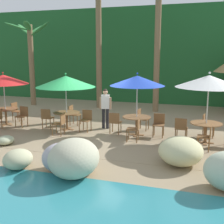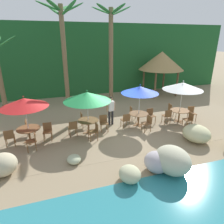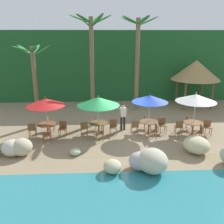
% 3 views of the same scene
% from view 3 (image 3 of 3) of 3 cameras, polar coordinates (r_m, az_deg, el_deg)
% --- Properties ---
extents(ground_plane, '(120.00, 120.00, 0.00)m').
position_cam_3_polar(ground_plane, '(14.50, 2.26, -5.46)').
color(ground_plane, '#937F60').
extents(terrace_deck, '(18.00, 5.20, 0.01)m').
position_cam_3_polar(terrace_deck, '(14.50, 2.26, -5.44)').
color(terrace_deck, '#937F60').
rests_on(terrace_deck, ground).
extents(foliage_backdrop, '(28.00, 2.40, 6.00)m').
position_cam_3_polar(foliage_backdrop, '(22.49, 0.35, 10.69)').
color(foliage_backdrop, '#1E5628').
rests_on(foliage_backdrop, ground).
extents(rock_seawall, '(14.90, 3.20, 1.01)m').
position_cam_3_polar(rock_seawall, '(11.80, 11.71, -9.26)').
color(rock_seawall, '#BCBC91').
rests_on(rock_seawall, ground).
extents(umbrella_red, '(2.15, 2.15, 2.36)m').
position_cam_3_polar(umbrella_red, '(14.25, -15.07, 2.19)').
color(umbrella_red, silver).
rests_on(umbrella_red, ground).
extents(dining_table_red, '(1.10, 1.10, 0.74)m').
position_cam_3_polar(dining_table_red, '(14.67, -14.64, -3.17)').
color(dining_table_red, brown).
rests_on(dining_table_red, ground).
extents(chair_red_seaward, '(0.46, 0.46, 0.87)m').
position_cam_3_polar(chair_red_seaward, '(14.57, -11.31, -3.51)').
color(chair_red_seaward, brown).
rests_on(chair_red_seaward, ground).
extents(chair_red_inland, '(0.44, 0.43, 0.87)m').
position_cam_3_polar(chair_red_inland, '(15.51, -14.23, -2.42)').
color(chair_red_inland, brown).
rests_on(chair_red_inland, ground).
extents(chair_red_left, '(0.46, 0.46, 0.87)m').
position_cam_3_polar(chair_red_left, '(14.76, -17.93, -3.76)').
color(chair_red_left, brown).
rests_on(chair_red_left, ground).
extents(chair_red_right, '(0.48, 0.47, 0.87)m').
position_cam_3_polar(chair_red_right, '(13.91, -14.47, -4.75)').
color(chair_red_right, brown).
rests_on(chair_red_right, ground).
extents(umbrella_green, '(2.43, 2.43, 2.36)m').
position_cam_3_polar(umbrella_green, '(14.03, -3.18, 2.48)').
color(umbrella_green, silver).
rests_on(umbrella_green, ground).
extents(dining_table_green, '(1.10, 1.10, 0.74)m').
position_cam_3_polar(dining_table_green, '(14.45, -3.09, -2.92)').
color(dining_table_green, brown).
rests_on(dining_table_green, ground).
extents(chair_green_seaward, '(0.45, 0.45, 0.87)m').
position_cam_3_polar(chair_green_seaward, '(14.54, 0.29, -3.20)').
color(chair_green_seaward, brown).
rests_on(chair_green_seaward, ground).
extents(chair_green_inland, '(0.43, 0.43, 0.87)m').
position_cam_3_polar(chair_green_inland, '(15.29, -3.46, -2.18)').
color(chair_green_inland, brown).
rests_on(chair_green_inland, ground).
extents(chair_green_left, '(0.45, 0.46, 0.87)m').
position_cam_3_polar(chair_green_left, '(14.37, -6.44, -3.56)').
color(chair_green_left, brown).
rests_on(chair_green_left, ground).
extents(chair_green_right, '(0.45, 0.45, 0.87)m').
position_cam_3_polar(chair_green_right, '(13.70, -2.49, -4.54)').
color(chair_green_right, brown).
rests_on(chair_green_right, ground).
extents(umbrella_blue, '(2.09, 2.09, 2.44)m').
position_cam_3_polar(umbrella_blue, '(14.34, 8.75, 3.07)').
color(umbrella_blue, silver).
rests_on(umbrella_blue, ground).
extents(dining_table_blue, '(1.10, 1.10, 0.74)m').
position_cam_3_polar(dining_table_blue, '(14.79, 8.49, -2.62)').
color(dining_table_blue, brown).
rests_on(dining_table_blue, ground).
extents(chair_blue_seaward, '(0.44, 0.44, 0.87)m').
position_cam_3_polar(chair_blue_seaward, '(15.12, 11.53, -2.74)').
color(chair_blue_seaward, brown).
rests_on(chair_blue_seaward, ground).
extents(chair_blue_inland, '(0.47, 0.47, 0.87)m').
position_cam_3_polar(chair_blue_inland, '(15.61, 7.90, -1.90)').
color(chair_blue_inland, brown).
rests_on(chair_blue_inland, ground).
extents(chair_blue_left, '(0.43, 0.44, 0.87)m').
position_cam_3_polar(chair_blue_left, '(14.58, 5.27, -3.21)').
color(chair_blue_left, brown).
rests_on(chair_blue_left, ground).
extents(chair_blue_right, '(0.45, 0.45, 0.87)m').
position_cam_3_polar(chair_blue_right, '(14.08, 9.69, -4.16)').
color(chair_blue_right, brown).
rests_on(chair_blue_right, ground).
extents(umbrella_white, '(2.28, 2.28, 2.53)m').
position_cam_3_polar(umbrella_white, '(14.79, 18.79, 3.08)').
color(umbrella_white, silver).
rests_on(umbrella_white, ground).
extents(dining_table_white, '(1.10, 1.10, 0.74)m').
position_cam_3_polar(dining_table_white, '(15.24, 18.22, -2.71)').
color(dining_table_white, brown).
rests_on(dining_table_white, ground).
extents(chair_white_seaward, '(0.48, 0.48, 0.87)m').
position_cam_3_polar(chair_white_seaward, '(15.57, 21.17, -3.01)').
color(chair_white_seaward, brown).
rests_on(chair_white_seaward, ground).
extents(chair_white_inland, '(0.48, 0.47, 0.87)m').
position_cam_3_polar(chair_white_inland, '(16.03, 17.20, -2.01)').
color(chair_white_inland, brown).
rests_on(chair_white_inland, ground).
extents(chair_white_left, '(0.45, 0.46, 0.87)m').
position_cam_3_polar(chair_white_left, '(14.97, 15.15, -3.21)').
color(chair_white_left, brown).
rests_on(chair_white_left, ground).
extents(chair_white_right, '(0.46, 0.45, 0.87)m').
position_cam_3_polar(chair_white_right, '(14.55, 19.45, -4.23)').
color(chair_white_right, brown).
rests_on(chair_white_right, ground).
extents(palm_tree_nearest, '(2.67, 2.78, 4.98)m').
position_cam_3_polar(palm_tree_nearest, '(19.19, -17.62, 9.54)').
color(palm_tree_nearest, brown).
rests_on(palm_tree_nearest, ground).
extents(palm_tree_second, '(3.09, 2.84, 7.06)m').
position_cam_3_polar(palm_tree_second, '(18.81, -4.76, 14.27)').
color(palm_tree_second, brown).
rests_on(palm_tree_second, ground).
extents(palm_tree_third, '(2.78, 2.78, 6.94)m').
position_cam_3_polar(palm_tree_third, '(18.80, 5.92, 13.58)').
color(palm_tree_third, brown).
rests_on(palm_tree_third, ground).
extents(palapa_hut, '(3.86, 3.86, 3.73)m').
position_cam_3_polar(palapa_hut, '(20.92, 18.79, 9.13)').
color(palapa_hut, brown).
rests_on(palapa_hut, ground).
extents(waiter_in_white, '(0.52, 0.28, 1.70)m').
position_cam_3_polar(waiter_in_white, '(15.02, 2.53, -0.61)').
color(waiter_in_white, '#232328').
rests_on(waiter_in_white, ground).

